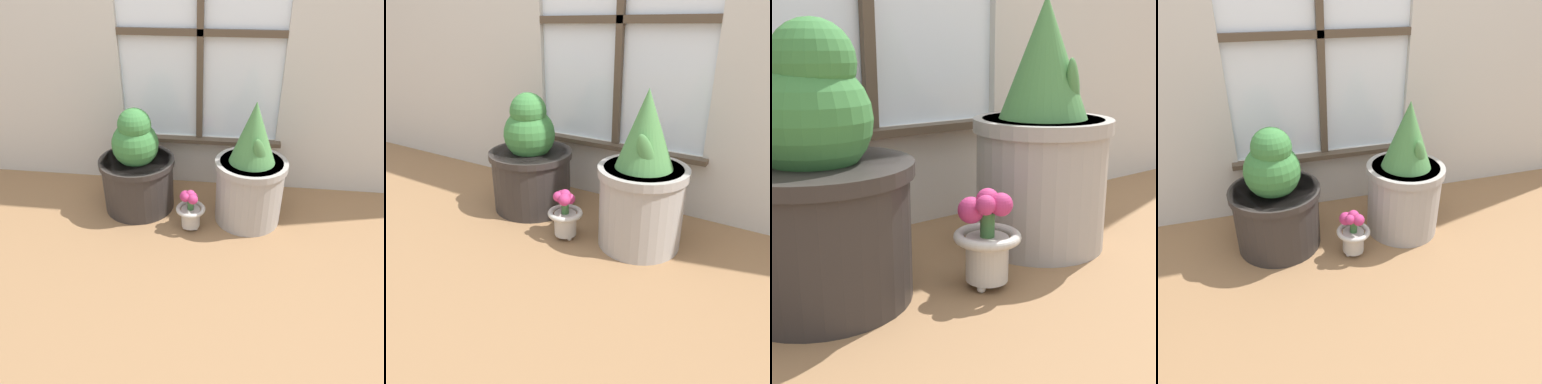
{
  "view_description": "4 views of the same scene",
  "coord_description": "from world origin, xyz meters",
  "views": [
    {
      "loc": [
        0.22,
        -1.46,
        1.23
      ],
      "look_at": [
        0.01,
        0.21,
        0.19
      ],
      "focal_mm": 35.0,
      "sensor_mm": 36.0,
      "label": 1
    },
    {
      "loc": [
        0.82,
        -1.08,
        0.88
      ],
      "look_at": [
        0.03,
        0.22,
        0.2
      ],
      "focal_mm": 35.0,
      "sensor_mm": 36.0,
      "label": 2
    },
    {
      "loc": [
        -0.73,
        -0.73,
        0.53
      ],
      "look_at": [
        0.04,
        0.27,
        0.19
      ],
      "focal_mm": 50.0,
      "sensor_mm": 36.0,
      "label": 3
    },
    {
      "loc": [
        -0.4,
        -1.2,
        1.13
      ],
      "look_at": [
        0.03,
        0.26,
        0.26
      ],
      "focal_mm": 35.0,
      "sensor_mm": 36.0,
      "label": 4
    }
  ],
  "objects": [
    {
      "name": "flower_vase",
      "position": [
        0.01,
        0.14,
        0.12
      ],
      "size": [
        0.15,
        0.15,
        0.24
      ],
      "color": "#BCB7AD",
      "rests_on": "ground_plane"
    },
    {
      "name": "potted_plant_left",
      "position": [
        -0.31,
        0.32,
        0.24
      ],
      "size": [
        0.42,
        0.42,
        0.59
      ],
      "color": "#2D2826",
      "rests_on": "ground_plane"
    },
    {
      "name": "ground_plane",
      "position": [
        0.0,
        0.0,
        0.0
      ],
      "size": [
        10.0,
        10.0,
        0.0
      ],
      "primitive_type": "plane",
      "color": "olive"
    },
    {
      "name": "potted_plant_right",
      "position": [
        0.31,
        0.27,
        0.28
      ],
      "size": [
        0.38,
        0.38,
        0.67
      ],
      "color": "#9E9993",
      "rests_on": "ground_plane"
    }
  ]
}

